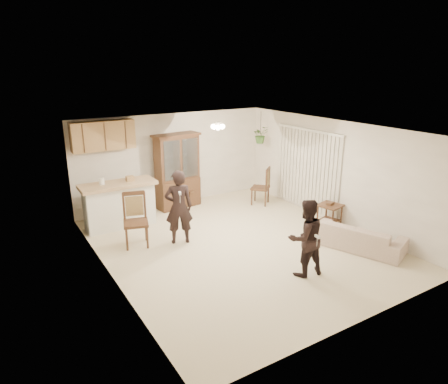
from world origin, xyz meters
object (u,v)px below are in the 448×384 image
china_hutch (177,172)px  side_table (329,215)px  adult (179,203)px  sofa (359,232)px  child (305,241)px  chair_hutch_right (260,194)px  chair_hutch_left (188,195)px  chair_bar (136,231)px

china_hutch → side_table: size_ratio=3.26×
adult → side_table: (3.45, -1.06, -0.61)m
sofa → side_table: sofa is taller
child → china_hutch: 4.62m
adult → chair_hutch_right: bearing=-139.8°
child → chair_hutch_left: 4.63m
side_table → chair_hutch_left: size_ratio=0.64×
chair_hutch_right → chair_bar: bearing=-28.9°
sofa → adult: adult is taller
adult → child: 2.83m
adult → chair_bar: size_ratio=1.56×
sofa → side_table: bearing=-38.6°
chair_hutch_left → chair_bar: bearing=-80.4°
sofa → chair_bar: (-3.93, 2.59, -0.04)m
sofa → chair_bar: 4.71m
child → china_hutch: (-0.38, 4.60, 0.32)m
side_table → chair_hutch_right: (-0.43, 2.20, 0.01)m
adult → chair_hutch_right: size_ratio=1.72×
chair_bar → side_table: bearing=-1.0°
china_hutch → chair_hutch_left: china_hutch is taller
side_table → china_hutch: bearing=127.8°
sofa → china_hutch: size_ratio=0.93×
china_hutch → chair_hutch_right: (2.04, -0.99, -0.70)m
child → chair_hutch_right: child is taller
side_table → sofa: bearing=-107.5°
chair_hutch_left → chair_hutch_right: bearing=29.5°
side_table → chair_bar: 4.53m
child → chair_hutch_left: size_ratio=1.39×
chair_bar → adult: bearing=-4.5°
chair_bar → chair_hutch_left: bearing=57.1°
sofa → chair_hutch_left: bearing=1.1°
side_table → chair_bar: (-4.30, 1.40, 0.04)m
child → side_table: (2.10, 1.41, -0.39)m
side_table → chair_hutch_right: bearing=101.2°
sofa → chair_bar: bearing=35.4°
chair_bar → china_hutch: bearing=61.3°
china_hutch → chair_hutch_right: size_ratio=1.92×
side_table → child: bearing=-146.0°
child → side_table: size_ratio=2.19×
chair_bar → chair_hutch_right: bearing=28.6°
adult → chair_hutch_right: (3.01, 1.13, -0.60)m
side_table → chair_hutch_right: 2.24m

